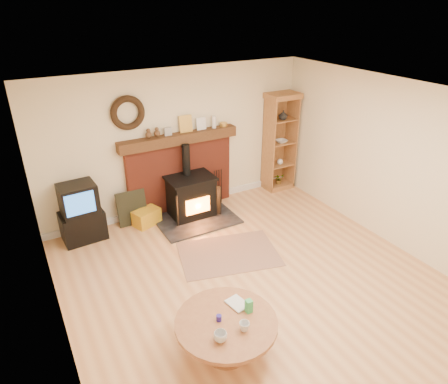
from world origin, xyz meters
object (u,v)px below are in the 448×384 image
tv_unit (81,214)px  curio_cabinet (279,142)px  coffee_table (227,327)px  wood_stove (192,198)px

tv_unit → curio_cabinet: bearing=1.2°
curio_cabinet → tv_unit: bearing=-178.8°
curio_cabinet → coffee_table: curio_cabinet is taller
wood_stove → coffee_table: 3.20m
wood_stove → coffee_table: wood_stove is taller
wood_stove → curio_cabinet: bearing=7.6°
wood_stove → coffee_table: size_ratio=1.24×
tv_unit → curio_cabinet: size_ratio=0.50×
curio_cabinet → wood_stove: bearing=-172.4°
tv_unit → coffee_table: size_ratio=0.88×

